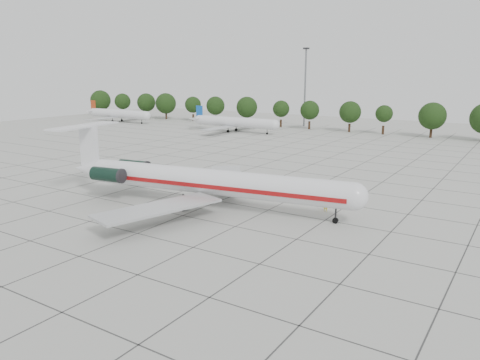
{
  "coord_description": "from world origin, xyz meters",
  "views": [
    {
      "loc": [
        36.81,
        -51.83,
        17.8
      ],
      "look_at": [
        3.48,
        0.07,
        3.5
      ],
      "focal_mm": 35.0,
      "sensor_mm": 36.0,
      "label": 1
    }
  ],
  "objects": [
    {
      "name": "apron_joints",
      "position": [
        0.0,
        15.0,
        0.01
      ],
      "size": [
        170.0,
        170.0,
        0.02
      ],
      "primitive_type": "cube",
      "color": "#383838",
      "rests_on": "ground"
    },
    {
      "name": "ground_crew",
      "position": [
        14.48,
        3.66,
        0.78
      ],
      "size": [
        0.67,
        0.58,
        1.56
      ],
      "primitive_type": "imported",
      "rotation": [
        0.0,
        0.0,
        3.57
      ],
      "color": "yellow",
      "rests_on": "ground"
    },
    {
      "name": "main_airliner",
      "position": [
        -1.08,
        -3.49,
        3.62
      ],
      "size": [
        43.41,
        33.91,
        10.24
      ],
      "rotation": [
        0.0,
        0.0,
        0.16
      ],
      "color": "silver",
      "rests_on": "ground"
    },
    {
      "name": "tree_line",
      "position": [
        -11.68,
        85.0,
        5.98
      ],
      "size": [
        249.86,
        8.44,
        10.22
      ],
      "color": "#332114",
      "rests_on": "ground"
    },
    {
      "name": "ground",
      "position": [
        0.0,
        0.0,
        0.0
      ],
      "size": [
        260.0,
        260.0,
        0.0
      ],
      "primitive_type": "plane",
      "color": "#B5B5AD",
      "rests_on": "ground"
    },
    {
      "name": "floodlight_mast",
      "position": [
        -30.0,
        92.0,
        14.28
      ],
      "size": [
        1.6,
        1.6,
        25.45
      ],
      "color": "slate",
      "rests_on": "ground"
    },
    {
      "name": "bg_airliner_a",
      "position": [
        -92.09,
        67.43,
        2.91
      ],
      "size": [
        28.24,
        27.2,
        7.4
      ],
      "color": "silver",
      "rests_on": "ground"
    },
    {
      "name": "bg_airliner_b",
      "position": [
        -41.1,
        66.35,
        2.91
      ],
      "size": [
        28.24,
        27.2,
        7.4
      ],
      "color": "silver",
      "rests_on": "ground"
    }
  ]
}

